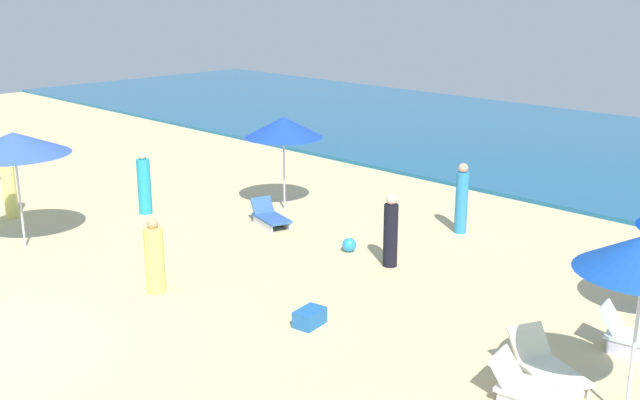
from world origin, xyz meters
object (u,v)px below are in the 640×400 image
umbrella_0 (284,127)px  beach_ball_1 (349,245)px  umbrella_2 (14,143)px  beachgoer_4 (391,232)px  lounge_chair_0_0 (270,217)px  beachgoer_2 (10,190)px  lounge_chair_3_0 (531,388)px  cooler_box_0 (310,317)px  beachgoer_6 (144,185)px  lounge_chair_3_1 (545,367)px  beachgoer_1 (462,200)px  beachgoer_5 (155,259)px

umbrella_0 → beach_ball_1: umbrella_0 is taller
umbrella_2 → beachgoer_4: size_ratio=1.68×
lounge_chair_0_0 → beachgoer_2: bearing=144.1°
lounge_chair_3_0 → cooler_box_0: (-4.14, -0.45, -0.09)m
umbrella_0 → cooler_box_0: size_ratio=4.43×
beachgoer_2 → lounge_chair_0_0: bearing=56.2°
beachgoer_6 → cooler_box_0: bearing=-104.8°
beachgoer_4 → cooler_box_0: beachgoer_4 is taller
beachgoer_2 → beachgoer_6: 3.43m
beachgoer_4 → umbrella_2: bearing=165.1°
beachgoer_2 → umbrella_2: bearing=-0.7°
beachgoer_4 → beach_ball_1: bearing=126.6°
lounge_chair_3_1 → beachgoer_1: beachgoer_1 is taller
umbrella_0 → lounge_chair_3_0: size_ratio=1.89×
umbrella_0 → umbrella_2: umbrella_2 is taller
umbrella_0 → cooler_box_0: (5.72, -4.63, -2.08)m
umbrella_2 → lounge_chair_3_1: umbrella_2 is taller
lounge_chair_3_1 → beachgoer_4: beachgoer_4 is taller
beach_ball_1 → beachgoer_4: bearing=-1.9°
lounge_chair_0_0 → beachgoer_6: (-3.15, -1.62, 0.54)m
beachgoer_5 → beach_ball_1: bearing=-116.9°
beachgoer_2 → beachgoer_6: beachgoer_6 is taller
umbrella_2 → lounge_chair_3_0: (11.82, 2.17, -2.21)m
umbrella_0 → beachgoer_1: 5.04m
lounge_chair_3_0 → beachgoer_1: 7.92m
lounge_chair_3_0 → lounge_chair_3_1: 0.70m
umbrella_2 → beachgoer_6: bearing=95.8°
lounge_chair_0_0 → beachgoer_4: 4.01m
umbrella_2 → beachgoer_5: size_ratio=1.77×
beachgoer_4 → beachgoer_6: 7.29m
umbrella_2 → beachgoer_5: umbrella_2 is taller
lounge_chair_3_1 → beachgoer_6: size_ratio=0.90×
beachgoer_5 → cooler_box_0: (3.25, 1.07, -0.55)m
beachgoer_1 → beachgoer_2: beachgoer_1 is taller
beachgoer_2 → beachgoer_5: bearing=16.0°
beachgoer_2 → beachgoer_6: (2.16, 2.66, 0.03)m
lounge_chair_3_1 → beachgoer_6: 12.05m
beach_ball_1 → lounge_chair_0_0: bearing=179.5°
umbrella_0 → beachgoer_2: bearing=-128.9°
lounge_chair_3_1 → beachgoer_1: bearing=68.6°
lounge_chair_3_0 → beachgoer_5: bearing=92.2°
umbrella_0 → lounge_chair_0_0: bearing=-56.6°
lounge_chair_0_0 → beachgoer_1: size_ratio=0.78×
beachgoer_1 → beachgoer_2: size_ratio=1.11×
umbrella_0 → beachgoer_1: umbrella_0 is taller
lounge_chair_3_0 → beachgoer_2: bearing=86.0°
lounge_chair_3_1 → beachgoer_1: size_ratio=0.86×
beachgoer_2 → beachgoer_5: (6.94, -0.16, -0.04)m
lounge_chair_3_1 → cooler_box_0: lounge_chair_3_1 is taller
lounge_chair_3_0 → beachgoer_4: (-5.05, 2.86, 0.52)m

